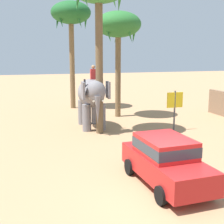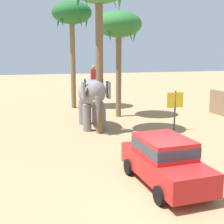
% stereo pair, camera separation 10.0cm
% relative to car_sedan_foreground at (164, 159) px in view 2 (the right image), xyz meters
% --- Properties ---
extents(ground_plane, '(120.00, 120.00, 0.00)m').
position_rel_car_sedan_foreground_xyz_m(ground_plane, '(-0.30, -0.67, -0.93)').
color(ground_plane, tan).
extents(car_sedan_foreground, '(1.99, 4.16, 1.70)m').
position_rel_car_sedan_foreground_xyz_m(car_sedan_foreground, '(0.00, 0.00, 0.00)').
color(car_sedan_foreground, red).
rests_on(car_sedan_foreground, ground).
extents(elephant_with_mahout, '(1.78, 3.92, 3.88)m').
position_rel_car_sedan_foreground_xyz_m(elephant_with_mahout, '(-0.50, 8.90, 1.06)').
color(elephant_with_mahout, slate).
rests_on(elephant_with_mahout, ground).
extents(palm_tree_behind_elephant, '(3.20, 3.20, 8.64)m').
position_rel_car_sedan_foreground_xyz_m(palm_tree_behind_elephant, '(-0.37, 16.30, 6.54)').
color(palm_tree_behind_elephant, brown).
rests_on(palm_tree_behind_elephant, ground).
extents(palm_tree_near_hut, '(3.20, 3.20, 7.42)m').
position_rel_car_sedan_foreground_xyz_m(palm_tree_near_hut, '(2.13, 11.81, 5.40)').
color(palm_tree_near_hut, brown).
rests_on(palm_tree_near_hut, ground).
extents(signboard_yellow, '(1.00, 0.10, 2.40)m').
position_rel_car_sedan_foreground_xyz_m(signboard_yellow, '(4.03, 6.83, 0.76)').
color(signboard_yellow, '#4C4C51').
rests_on(signboard_yellow, ground).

